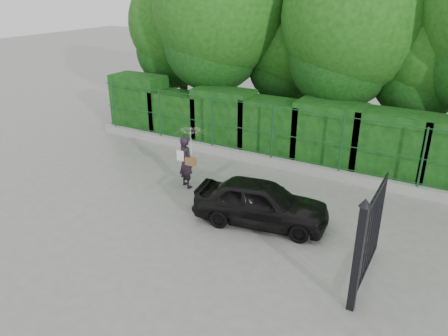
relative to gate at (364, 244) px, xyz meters
The scene contains 8 objects.
ground 4.81m from the gate, behind, with size 80.00×80.00×0.00m, color gray.
kerb 7.04m from the gate, 131.36° to the left, with size 14.00×0.25×0.30m, color #9E9E99.
fence 6.82m from the gate, 129.97° to the left, with size 14.13×0.06×1.80m.
hedge 7.72m from the gate, 126.25° to the left, with size 14.20×1.20×2.26m.
trees 9.76m from the gate, 112.24° to the left, with size 17.10×6.15×8.08m.
gate is the anchor object (origin of this frame).
woman 6.20m from the gate, 156.02° to the left, with size 0.95×0.92×1.89m.
car 3.35m from the gate, 150.76° to the left, with size 1.38×3.43×1.17m, color black.
Camera 1 is at (5.76, -8.13, 5.74)m, focal length 35.00 mm.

